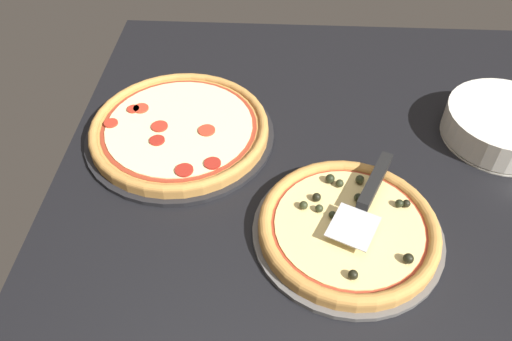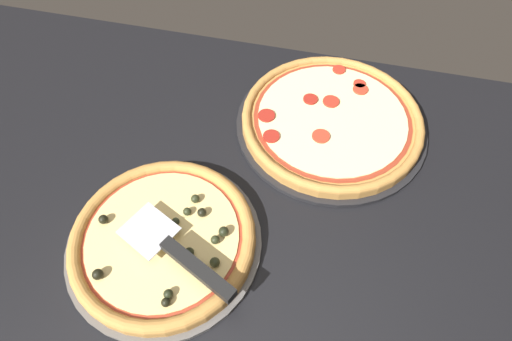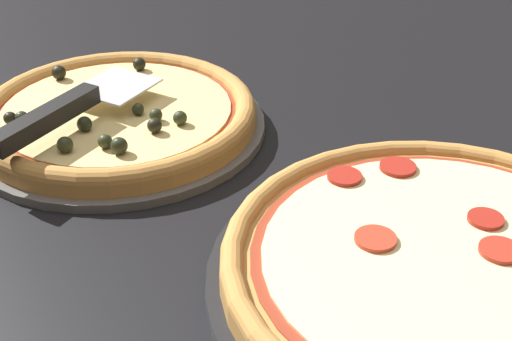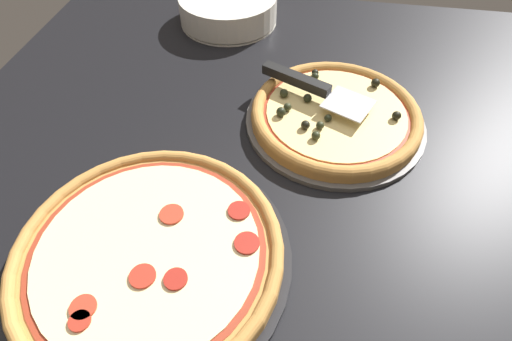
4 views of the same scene
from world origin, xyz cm
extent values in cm
cube|color=black|center=(0.00, 0.00, -1.80)|extent=(149.83, 111.55, 3.60)
cylinder|color=#565451|center=(-0.68, -2.96, 0.50)|extent=(34.85, 34.85, 1.00)
cylinder|color=#B77F3D|center=(-0.68, -2.96, 1.80)|extent=(32.76, 32.76, 1.59)
torus|color=#B77F3D|center=(-0.68, -2.96, 2.59)|extent=(32.76, 32.76, 2.40)
cylinder|color=maroon|center=(-0.68, -2.96, 2.67)|extent=(28.47, 28.47, 0.15)
cylinder|color=#E5C67A|center=(-0.68, -2.96, 2.79)|extent=(26.86, 26.86, 0.40)
sphere|color=#282D19|center=(2.18, 2.34, 3.74)|extent=(1.50, 1.50, 1.50)
sphere|color=#282D19|center=(9.81, -5.73, 3.85)|extent=(1.72, 1.72, 1.72)
sphere|color=black|center=(4.83, 2.74, 3.82)|extent=(1.65, 1.65, 1.65)
sphere|color=#282D19|center=(8.67, -1.78, 3.77)|extent=(1.55, 1.55, 1.55)
sphere|color=#282D19|center=(2.75, 5.20, 3.79)|extent=(1.60, 1.60, 1.60)
sphere|color=black|center=(0.83, 0.48, 3.69)|extent=(1.40, 1.40, 1.40)
sphere|color=black|center=(5.10, -5.02, 3.83)|extent=(1.68, 1.68, 1.68)
sphere|color=black|center=(-8.12, -12.14, 3.90)|extent=(1.81, 1.81, 1.81)
sphere|color=black|center=(4.23, -13.78, 3.73)|extent=(1.48, 1.48, 1.48)
sphere|color=black|center=(4.15, -12.46, 3.77)|extent=(1.56, 1.56, 1.56)
sphere|color=black|center=(-11.73, -2.65, 3.83)|extent=(1.68, 1.68, 1.68)
sphere|color=black|center=(9.69, -0.24, 3.90)|extent=(1.81, 1.81, 1.81)
cylinder|color=black|center=(24.68, 31.89, 0.50)|extent=(41.44, 41.44, 1.00)
cylinder|color=#B77F3D|center=(24.68, 31.89, 1.92)|extent=(38.95, 38.95, 1.85)
torus|color=#B77F3D|center=(24.68, 31.89, 2.85)|extent=(38.95, 38.95, 1.98)
cylinder|color=maroon|center=(24.68, 31.89, 2.92)|extent=(33.86, 33.86, 0.15)
cylinder|color=beige|center=(24.68, 31.89, 3.05)|extent=(31.94, 31.94, 0.40)
cylinder|color=#AD2D1E|center=(29.42, 43.06, 3.45)|extent=(2.78, 2.78, 0.40)
cylinder|color=#AD2D1E|center=(24.32, 46.78, 3.45)|extent=(3.04, 3.04, 0.40)
cylinder|color=#B73823|center=(23.05, 25.65, 3.45)|extent=(3.67, 3.67, 0.40)
cylinder|color=#B73823|center=(29.78, 41.36, 3.45)|extent=(3.43, 3.43, 0.40)
cylinder|color=maroon|center=(19.31, 35.66, 3.45)|extent=(3.24, 3.24, 0.40)
cylinder|color=maroon|center=(13.13, 23.26, 3.45)|extent=(3.43, 3.43, 0.40)
cylinder|color=maroon|center=(10.92, 28.63, 3.45)|extent=(3.68, 3.68, 0.40)
cylinder|color=#AD2D1E|center=(23.82, 36.00, 3.45)|extent=(3.62, 3.62, 0.40)
cube|color=#B7B7BC|center=(-2.63, -3.25, 4.92)|extent=(10.75, 10.39, 0.24)
cube|color=black|center=(7.83, -8.10, 5.80)|extent=(14.28, 8.19, 2.00)
cylinder|color=silver|center=(28.19, -38.33, 0.35)|extent=(24.91, 24.91, 0.70)
cylinder|color=silver|center=(28.19, -38.33, 1.05)|extent=(24.91, 24.91, 0.70)
cylinder|color=silver|center=(28.19, -38.33, 1.75)|extent=(24.91, 24.91, 0.70)
cylinder|color=silver|center=(28.19, -38.33, 2.45)|extent=(24.91, 24.91, 0.70)
cylinder|color=silver|center=(28.19, -38.33, 3.15)|extent=(24.91, 24.91, 0.70)
cylinder|color=silver|center=(28.19, -38.33, 3.85)|extent=(24.91, 24.91, 0.70)
cylinder|color=silver|center=(28.19, -38.33, 4.55)|extent=(24.91, 24.91, 0.70)
cylinder|color=silver|center=(28.19, -38.33, 5.25)|extent=(24.91, 24.91, 0.70)
cylinder|color=silver|center=(28.19, -38.33, 5.95)|extent=(24.91, 24.91, 0.70)
cylinder|color=silver|center=(28.19, -38.33, 6.65)|extent=(24.91, 24.91, 0.70)
camera|label=1|loc=(-57.22, 10.77, 73.65)|focal=35.00mm
camera|label=2|loc=(22.31, -28.65, 66.71)|focal=28.00mm
camera|label=3|loc=(72.68, 19.32, 40.49)|focal=50.00mm
camera|label=4|loc=(4.66, 57.63, 53.15)|focal=28.00mm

